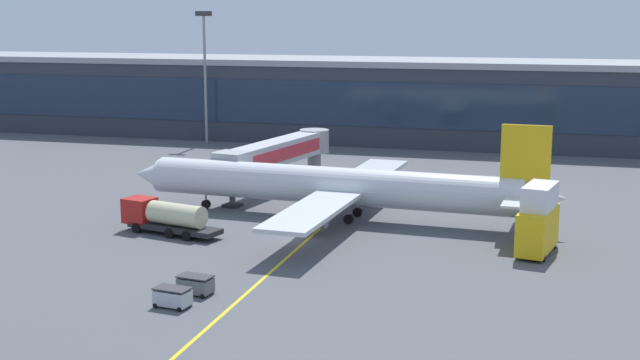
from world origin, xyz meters
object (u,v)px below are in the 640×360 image
(main_airliner, at_px, (334,186))
(baggage_cart_0, at_px, (173,297))
(fuel_tanker, at_px, (165,216))
(baggage_cart_1, at_px, (195,284))
(catering_lift, at_px, (538,220))

(main_airliner, height_order, baggage_cart_0, main_airliner)
(fuel_tanker, xyz_separation_m, baggage_cart_1, (10.44, -16.39, -0.96))
(catering_lift, relative_size, baggage_cart_0, 2.52)
(main_airliner, height_order, catering_lift, main_airliner)
(baggage_cart_0, bearing_deg, main_airliner, 81.64)
(main_airliner, bearing_deg, fuel_tanker, -143.92)
(fuel_tanker, relative_size, baggage_cart_1, 3.91)
(baggage_cart_1, bearing_deg, catering_lift, 37.15)
(fuel_tanker, bearing_deg, baggage_cart_0, -62.92)
(main_airliner, xyz_separation_m, fuel_tanker, (-14.42, -10.51, -1.84))
(fuel_tanker, bearing_deg, catering_lift, 4.20)
(catering_lift, xyz_separation_m, baggage_cart_0, (-25.50, -22.17, -2.28))
(fuel_tanker, distance_m, baggage_cart_1, 19.46)
(baggage_cart_0, distance_m, baggage_cart_1, 3.20)
(catering_lift, distance_m, baggage_cart_0, 33.87)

